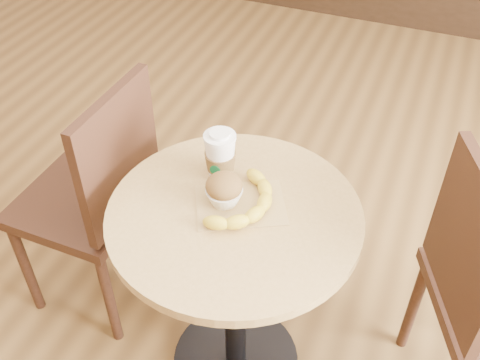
{
  "coord_description": "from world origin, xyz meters",
  "views": [
    {
      "loc": [
        0.5,
        -0.98,
        1.81
      ],
      "look_at": [
        0.08,
        0.05,
        0.83
      ],
      "focal_mm": 42.0,
      "sensor_mm": 36.0,
      "label": 1
    }
  ],
  "objects_px": {
    "coffee_cup": "(220,156)",
    "muffin": "(224,190)",
    "banana": "(247,202)",
    "chair_left": "(97,196)",
    "cafe_table": "(235,264)"
  },
  "relations": [
    {
      "from": "chair_left",
      "to": "muffin",
      "type": "relative_size",
      "value": 9.21
    },
    {
      "from": "coffee_cup",
      "to": "cafe_table",
      "type": "bearing_deg",
      "value": -56.91
    },
    {
      "from": "chair_left",
      "to": "coffee_cup",
      "type": "distance_m",
      "value": 0.55
    },
    {
      "from": "chair_left",
      "to": "muffin",
      "type": "bearing_deg",
      "value": 80.92
    },
    {
      "from": "chair_left",
      "to": "banana",
      "type": "height_order",
      "value": "chair_left"
    },
    {
      "from": "coffee_cup",
      "to": "banana",
      "type": "height_order",
      "value": "coffee_cup"
    },
    {
      "from": "chair_left",
      "to": "muffin",
      "type": "height_order",
      "value": "chair_left"
    },
    {
      "from": "coffee_cup",
      "to": "muffin",
      "type": "height_order",
      "value": "coffee_cup"
    },
    {
      "from": "cafe_table",
      "to": "banana",
      "type": "xyz_separation_m",
      "value": [
        0.03,
        0.03,
        0.24
      ]
    },
    {
      "from": "chair_left",
      "to": "banana",
      "type": "distance_m",
      "value": 0.64
    },
    {
      "from": "muffin",
      "to": "banana",
      "type": "distance_m",
      "value": 0.07
    },
    {
      "from": "coffee_cup",
      "to": "banana",
      "type": "relative_size",
      "value": 0.54
    },
    {
      "from": "chair_left",
      "to": "coffee_cup",
      "type": "xyz_separation_m",
      "value": [
        0.46,
        0.01,
        0.3
      ]
    },
    {
      "from": "cafe_table",
      "to": "muffin",
      "type": "distance_m",
      "value": 0.27
    },
    {
      "from": "coffee_cup",
      "to": "muffin",
      "type": "distance_m",
      "value": 0.12
    }
  ]
}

